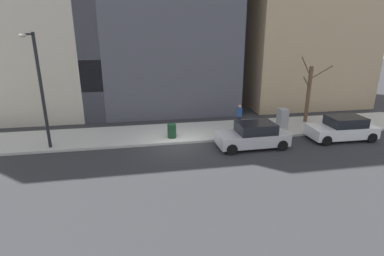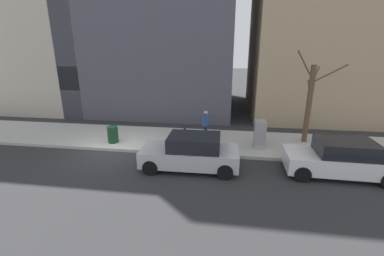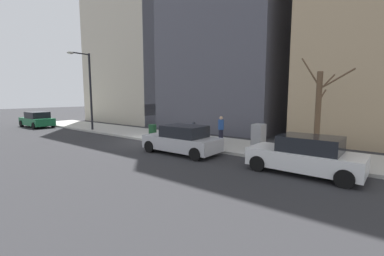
% 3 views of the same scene
% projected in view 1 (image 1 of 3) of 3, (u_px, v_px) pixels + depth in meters
% --- Properties ---
extents(ground_plane, '(120.00, 120.00, 0.00)m').
position_uv_depth(ground_plane, '(179.00, 144.00, 18.57)').
color(ground_plane, '#2B2B2D').
extents(sidewalk, '(4.00, 36.00, 0.15)m').
position_uv_depth(sidewalk, '(175.00, 133.00, 20.41)').
color(sidewalk, '#B2AFA8').
rests_on(sidewalk, ground).
extents(parked_car_white, '(1.99, 4.23, 1.52)m').
position_uv_depth(parked_car_white, '(342.00, 129.00, 19.19)').
color(parked_car_white, white).
rests_on(parked_car_white, ground).
extents(parked_car_silver, '(2.00, 4.24, 1.52)m').
position_uv_depth(parked_car_silver, '(253.00, 136.00, 17.89)').
color(parked_car_silver, '#B7B7BC').
rests_on(parked_car_silver, ground).
extents(parking_meter, '(0.14, 0.10, 1.35)m').
position_uv_depth(parking_meter, '(235.00, 124.00, 19.33)').
color(parking_meter, slate).
rests_on(parking_meter, sidewalk).
extents(utility_box, '(0.83, 0.61, 1.43)m').
position_uv_depth(utility_box, '(282.00, 119.00, 20.82)').
color(utility_box, '#A8A399').
rests_on(utility_box, sidewalk).
extents(streetlamp, '(1.97, 0.32, 6.50)m').
position_uv_depth(streetlamp, '(39.00, 83.00, 16.26)').
color(streetlamp, black).
rests_on(streetlamp, sidewalk).
extents(bare_tree, '(1.33, 2.44, 4.85)m').
position_uv_depth(bare_tree, '(309.00, 93.00, 22.02)').
color(bare_tree, brown).
rests_on(bare_tree, sidewalk).
extents(trash_bin, '(0.56, 0.56, 0.90)m').
position_uv_depth(trash_bin, '(172.00, 131.00, 19.16)').
color(trash_bin, '#14381E').
rests_on(trash_bin, sidewalk).
extents(pedestrian_near_meter, '(0.40, 0.36, 1.66)m').
position_uv_depth(pedestrian_near_meter, '(239.00, 115.00, 21.01)').
color(pedestrian_near_meter, '#1E1E2D').
rests_on(pedestrian_near_meter, sidewalk).
extents(office_tower_left, '(10.90, 10.90, 18.53)m').
position_uv_depth(office_tower_left, '(298.00, 2.00, 28.21)').
color(office_tower_left, tan).
rests_on(office_tower_left, ground).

